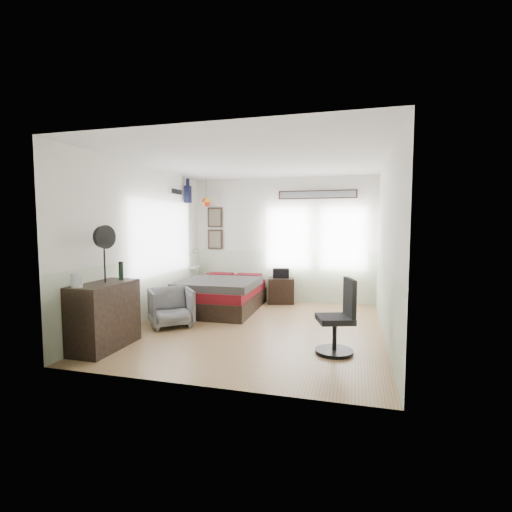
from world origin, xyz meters
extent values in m
cube|color=#997343|center=(0.00, 0.00, -0.01)|extent=(4.00, 4.50, 0.01)
cube|color=silver|center=(0.00, 2.25, 1.35)|extent=(4.00, 0.02, 2.70)
cube|color=silver|center=(0.00, -2.25, 1.35)|extent=(4.00, 0.02, 2.70)
cube|color=silver|center=(-2.00, 0.00, 1.35)|extent=(0.02, 4.50, 2.70)
cube|color=silver|center=(2.00, 0.00, 1.35)|extent=(0.02, 4.50, 2.70)
cube|color=white|center=(0.00, 0.00, 2.70)|extent=(4.00, 4.50, 0.02)
cube|color=beige|center=(0.00, 2.24, 0.55)|extent=(4.00, 0.01, 1.10)
cube|color=beige|center=(-1.99, 0.00, 0.55)|extent=(0.01, 4.50, 1.10)
cube|color=beige|center=(1.99, 0.00, 0.55)|extent=(0.01, 4.50, 1.10)
cube|color=silver|center=(-1.96, 0.55, 1.45)|extent=(0.03, 2.20, 1.35)
cube|color=silver|center=(0.15, 2.21, 1.40)|extent=(0.95, 0.03, 1.30)
cube|color=silver|center=(1.30, 2.21, 1.40)|extent=(0.95, 0.03, 1.30)
cube|color=black|center=(-1.55, 2.21, 1.35)|extent=(0.35, 0.03, 0.45)
cube|color=black|center=(-1.55, 2.21, 1.85)|extent=(0.35, 0.03, 0.45)
cube|color=#7F7259|center=(-1.55, 2.20, 1.35)|extent=(0.27, 0.01, 0.37)
cube|color=#7F7259|center=(-1.55, 2.20, 1.85)|extent=(0.27, 0.01, 0.37)
cube|color=black|center=(0.75, 2.21, 2.32)|extent=(1.65, 0.03, 0.18)
cube|color=gray|center=(0.75, 2.20, 2.32)|extent=(1.58, 0.01, 0.13)
cube|color=white|center=(-1.97, 1.15, 2.35)|extent=(0.02, 0.48, 0.14)
sphere|color=red|center=(-1.65, 1.95, 2.18)|extent=(0.20, 0.20, 0.20)
cube|color=black|center=(-0.98, 1.12, 0.16)|extent=(1.40, 1.97, 0.31)
cube|color=maroon|center=(-0.98, 1.12, 0.40)|extent=(1.36, 1.93, 0.18)
cube|color=#484848|center=(-0.98, 0.91, 0.56)|extent=(1.45, 1.43, 0.14)
cube|color=maroon|center=(-1.30, 1.90, 0.56)|extent=(0.54, 0.34, 0.14)
cube|color=maroon|center=(-0.66, 1.90, 0.56)|extent=(0.54, 0.34, 0.14)
cube|color=black|center=(-1.74, -1.47, 0.45)|extent=(0.48, 1.00, 0.90)
imported|color=slate|center=(-1.41, -0.21, 0.32)|extent=(0.96, 0.96, 0.63)
cube|color=black|center=(0.02, 2.05, 0.27)|extent=(0.63, 0.55, 0.55)
cylinder|color=black|center=(1.30, -0.88, 0.02)|extent=(0.50, 0.50, 0.05)
cylinder|color=black|center=(1.30, -0.88, 0.24)|extent=(0.06, 0.06, 0.38)
cube|color=#2A2B2E|center=(1.30, -0.88, 0.46)|extent=(0.55, 0.55, 0.08)
cube|color=#2A2B2E|center=(1.49, -0.82, 0.74)|extent=(0.18, 0.40, 0.50)
cylinder|color=silver|center=(-1.83, -1.85, 0.99)|extent=(0.13, 0.13, 0.18)
cube|color=silver|center=(-1.75, -1.85, 1.00)|extent=(0.02, 0.02, 0.11)
cylinder|color=black|center=(-1.68, -1.16, 1.03)|extent=(0.07, 0.07, 0.27)
cylinder|color=black|center=(-1.75, -1.42, 1.20)|extent=(0.02, 0.02, 0.60)
cylinder|color=black|center=(-1.75, -1.42, 1.52)|extent=(0.13, 0.31, 0.30)
cylinder|color=black|center=(-1.71, -1.42, 1.52)|extent=(0.10, 0.32, 0.32)
cube|color=black|center=(0.02, 2.05, 0.65)|extent=(0.38, 0.29, 0.20)
camera|label=1|loc=(1.53, -5.72, 1.69)|focal=26.00mm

